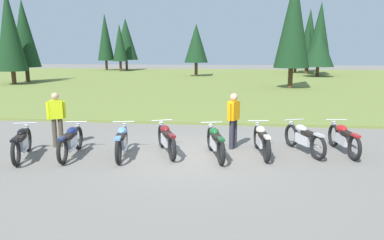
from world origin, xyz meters
TOP-DOWN VIEW (x-y plane):
  - ground_plane at (0.00, 0.00)m, footprint 140.00×140.00m
  - grass_moorland at (0.00, 26.18)m, footprint 80.00×44.00m
  - forest_treeline at (-2.06, 33.83)m, footprint 32.58×28.24m
  - motorcycle_black at (-4.52, -0.73)m, footprint 0.91×2.01m
  - motorcycle_navy at (-3.28, -0.41)m, footprint 0.65×2.09m
  - motorcycle_sky_blue at (-1.87, -0.26)m, footprint 0.69×2.08m
  - motorcycle_maroon at (-0.68, 0.12)m, footprint 0.97×1.98m
  - motorcycle_british_green at (0.72, -0.06)m, footprint 0.76×2.06m
  - motorcycle_cream at (2.00, 0.31)m, footprint 0.62×2.10m
  - motorcycle_silver at (3.23, 0.64)m, footprint 0.91×2.00m
  - motorcycle_red at (4.35, 0.72)m, footprint 0.62×2.10m
  - rider_checking_bike at (-4.11, 0.48)m, footprint 0.49×0.37m
  - rider_with_back_turned at (1.21, 0.87)m, footprint 0.38×0.48m

SIDE VIEW (x-z plane):
  - ground_plane at x=0.00m, z-range 0.00..0.00m
  - grass_moorland at x=0.00m, z-range 0.00..0.10m
  - motorcycle_black at x=-4.52m, z-range 0.00..0.88m
  - motorcycle_navy at x=-3.28m, z-range 0.00..0.88m
  - motorcycle_sky_blue at x=-1.87m, z-range 0.00..0.88m
  - motorcycle_maroon at x=-0.68m, z-range 0.00..0.88m
  - motorcycle_british_green at x=0.72m, z-range 0.00..0.88m
  - motorcycle_cream at x=2.00m, z-range 0.00..0.88m
  - motorcycle_silver at x=3.23m, z-range 0.00..0.88m
  - motorcycle_red at x=4.35m, z-range 0.00..0.88m
  - rider_checking_bike at x=-4.11m, z-range 0.11..1.78m
  - rider_with_back_turned at x=1.21m, z-range 0.11..1.78m
  - forest_treeline at x=-2.06m, z-range 0.18..8.94m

